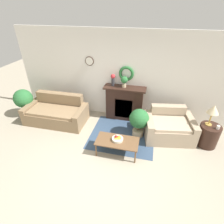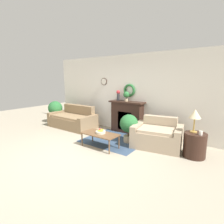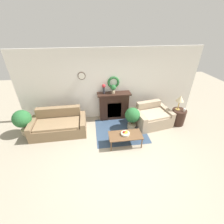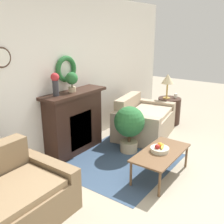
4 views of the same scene
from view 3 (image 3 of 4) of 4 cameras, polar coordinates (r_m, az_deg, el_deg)
ground_plane at (r=4.43m, az=4.27°, el=-19.60°), size 16.00×16.00×0.00m
floor_rug at (r=5.54m, az=3.30°, el=-7.00°), size 1.80×1.62×0.01m
wall_back at (r=5.78m, az=-0.57°, el=10.25°), size 6.80×0.15×2.70m
fireplace at (r=5.94m, az=0.69°, el=2.44°), size 1.27×0.41×1.11m
couch_left at (r=5.62m, az=-19.53°, el=-4.74°), size 1.88×0.97×0.83m
loveseat_right at (r=5.90m, az=14.95°, el=-1.82°), size 1.44×1.17×0.80m
coffee_table at (r=4.76m, az=5.10°, el=-9.01°), size 1.04×0.52×0.40m
fruit_bowl at (r=4.72m, az=5.13°, el=-8.02°), size 0.28×0.28×0.13m
side_table_by_loveseat at (r=6.25m, az=23.82°, el=-1.69°), size 0.52×0.52×0.60m
table_lamp at (r=5.92m, az=24.54°, el=4.52°), size 0.28×0.28×0.57m
mug at (r=6.08m, az=25.86°, el=0.71°), size 0.08×0.08×0.10m
vase_on_mantel_left at (r=5.58m, az=-3.14°, el=9.08°), size 0.13×0.13×0.37m
potted_plant_on_mantel at (r=5.60m, az=0.47°, el=9.14°), size 0.21×0.21×0.34m
potted_plant_floor_by_couch at (r=5.87m, az=-30.99°, el=-2.62°), size 0.60×0.60×0.93m
potted_plant_floor_by_loveseat at (r=5.40m, az=7.77°, el=-1.61°), size 0.54×0.54×0.84m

